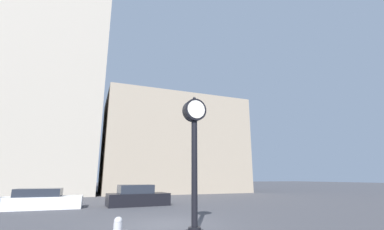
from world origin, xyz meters
TOP-DOWN VIEW (x-y plane):
  - ground_plane at (0.00, 0.00)m, footprint 200.00×200.00m
  - building_tall_tower at (-8.21, 24.00)m, footprint 11.69×12.00m
  - building_storefront_row at (7.54, 24.00)m, footprint 18.61×12.00m
  - street_clock at (0.41, -2.11)m, footprint 0.87×0.67m
  - car_white at (-5.88, 8.23)m, footprint 4.79×1.94m
  - car_black at (0.14, 7.98)m, footprint 4.33×2.14m
  - fire_hydrant_far at (-2.29, -2.64)m, footprint 0.61×0.26m

SIDE VIEW (x-z plane):
  - ground_plane at x=0.00m, z-range 0.00..0.00m
  - fire_hydrant_far at x=-2.29m, z-range 0.01..0.78m
  - car_white at x=-5.88m, z-range -0.10..1.15m
  - car_black at x=0.14m, z-range -0.11..1.32m
  - street_clock at x=0.41m, z-range 0.64..5.67m
  - building_storefront_row at x=7.54m, z-range 0.00..12.58m
  - building_tall_tower at x=-8.21m, z-range 0.00..40.65m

